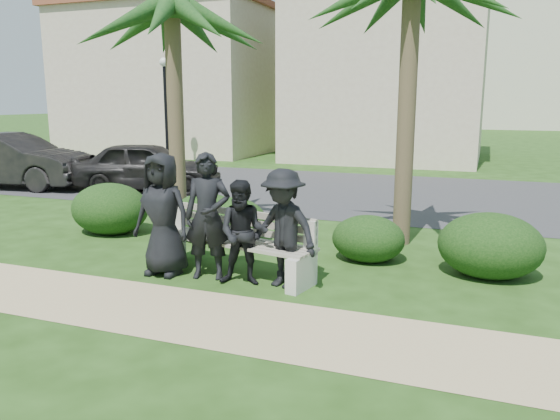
% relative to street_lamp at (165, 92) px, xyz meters
% --- Properties ---
extents(ground, '(160.00, 160.00, 0.00)m').
position_rel_street_lamp_xyz_m(ground, '(9.00, -12.00, -2.94)').
color(ground, '#203E11').
rests_on(ground, ground).
extents(footpath, '(30.00, 1.60, 0.01)m').
position_rel_street_lamp_xyz_m(footpath, '(9.00, -13.80, -2.94)').
color(footpath, tan).
rests_on(footpath, ground).
extents(asphalt_street, '(160.00, 8.00, 0.01)m').
position_rel_street_lamp_xyz_m(asphalt_street, '(9.00, -4.00, -2.94)').
color(asphalt_street, '#2D2D30').
rests_on(asphalt_street, ground).
extents(stucco_bldg_left, '(10.40, 8.40, 7.30)m').
position_rel_street_lamp_xyz_m(stucco_bldg_left, '(-3.00, 6.00, 0.72)').
color(stucco_bldg_left, '#C6B294').
rests_on(stucco_bldg_left, ground).
extents(stucco_bldg_right, '(8.40, 8.40, 7.30)m').
position_rel_street_lamp_xyz_m(stucco_bldg_right, '(8.00, 6.00, 0.72)').
color(stucco_bldg_right, '#C6B294').
rests_on(stucco_bldg_right, ground).
extents(street_lamp, '(0.36, 0.36, 4.29)m').
position_rel_street_lamp_xyz_m(street_lamp, '(0.00, 0.00, 0.00)').
color(street_lamp, black).
rests_on(street_lamp, ground).
extents(park_bench, '(2.79, 1.12, 0.94)m').
position_rel_street_lamp_xyz_m(park_bench, '(8.75, -12.14, -2.52)').
color(park_bench, gray).
rests_on(park_bench, ground).
extents(man_a, '(0.91, 0.59, 1.86)m').
position_rel_street_lamp_xyz_m(man_a, '(7.80, -12.51, -2.02)').
color(man_a, black).
rests_on(man_a, ground).
extents(man_b, '(0.78, 0.61, 1.88)m').
position_rel_street_lamp_xyz_m(man_b, '(8.52, -12.43, -2.00)').
color(man_b, black).
rests_on(man_b, ground).
extents(man_c, '(0.85, 0.73, 1.52)m').
position_rel_street_lamp_xyz_m(man_c, '(9.13, -12.51, -2.18)').
color(man_c, black).
rests_on(man_c, ground).
extents(man_d, '(1.23, 0.91, 1.69)m').
position_rel_street_lamp_xyz_m(man_d, '(9.69, -12.41, -2.10)').
color(man_d, black).
rests_on(man_d, ground).
extents(hedge_a, '(1.59, 1.31, 1.04)m').
position_rel_street_lamp_xyz_m(hedge_a, '(5.33, -10.60, -2.43)').
color(hedge_a, black).
rests_on(hedge_a, ground).
extents(hedge_b, '(1.41, 1.16, 0.92)m').
position_rel_street_lamp_xyz_m(hedge_b, '(7.39, -10.39, -2.48)').
color(hedge_b, black).
rests_on(hedge_b, ground).
extents(hedge_c, '(1.32, 1.09, 0.86)m').
position_rel_street_lamp_xyz_m(hedge_c, '(7.91, -10.34, -2.51)').
color(hedge_c, black).
rests_on(hedge_c, ground).
extents(hedge_d, '(1.20, 0.99, 0.78)m').
position_rel_street_lamp_xyz_m(hedge_d, '(10.56, -10.70, -2.55)').
color(hedge_d, black).
rests_on(hedge_d, ground).
extents(hedge_e, '(1.03, 0.85, 0.67)m').
position_rel_street_lamp_xyz_m(hedge_e, '(10.62, -10.59, -2.61)').
color(hedge_e, black).
rests_on(hedge_e, ground).
extents(hedge_f, '(1.54, 1.27, 1.00)m').
position_rel_street_lamp_xyz_m(hedge_f, '(12.44, -10.86, -2.44)').
color(hedge_f, black).
rests_on(hedge_f, ground).
extents(palm_left, '(3.00, 3.00, 5.30)m').
position_rel_street_lamp_xyz_m(palm_left, '(6.45, -9.83, 1.39)').
color(palm_left, brown).
rests_on(palm_left, ground).
extents(car_a, '(4.53, 2.79, 1.44)m').
position_rel_street_lamp_xyz_m(car_a, '(3.07, -5.93, -2.22)').
color(car_a, black).
rests_on(car_a, ground).
extents(car_b, '(5.14, 2.42, 1.63)m').
position_rel_street_lamp_xyz_m(car_b, '(-1.20, -6.81, -2.13)').
color(car_b, black).
rests_on(car_b, ground).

